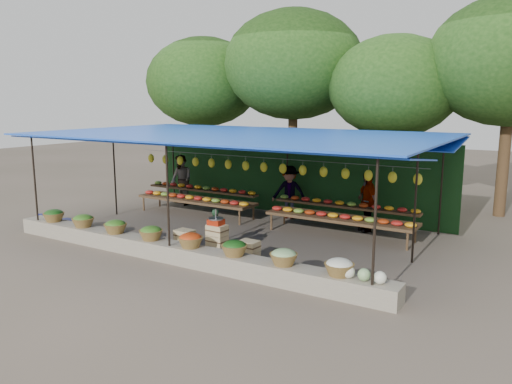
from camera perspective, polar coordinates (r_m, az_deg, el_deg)
The scene contains 16 objects.
ground at distance 14.05m, azimuth -2.02°, elevation -4.83°, with size 60.00×60.00×0.00m, color brown.
stone_curb at distance 11.88m, azimuth -9.36°, elevation -6.82°, with size 10.60×0.55×0.40m, color gray.
stall_canopy at distance 13.64m, azimuth -1.96°, elevation 6.16°, with size 10.80×6.60×2.82m.
produce_baskets at distance 11.84m, azimuth -9.78°, elevation -5.05°, with size 8.98×0.58×0.34m.
netting_backdrop at distance 16.46m, azimuth 3.98°, elevation 1.85°, with size 10.60×0.06×2.50m, color #1A491E.
tree_row at distance 18.78m, azimuth 9.75°, elevation 13.34°, with size 16.51×5.50×7.12m.
fruit_table_left at distance 16.40m, azimuth -6.73°, elevation -0.51°, with size 4.21×0.95×0.93m.
fruit_table_right at distance 13.95m, azimuth 9.72°, elevation -2.52°, with size 4.21×0.95×0.93m.
crate_counter at distance 12.09m, azimuth -4.56°, elevation -5.86°, with size 2.37×0.37×0.77m.
weighing_scale at distance 11.95m, azimuth -4.60°, elevation -3.33°, with size 0.36×0.36×0.38m.
vendor_seated at distance 12.62m, azimuth -4.62°, elevation -4.21°, with size 0.38×0.25×1.03m, color #18351E.
customer_left at distance 17.99m, azimuth -8.52°, elevation 1.35°, with size 0.87×0.68×1.80m, color slate.
customer_mid at distance 15.79m, azimuth 3.83°, elevation -0.01°, with size 1.09×0.63×1.69m, color slate.
customer_right at distance 14.52m, azimuth 12.59°, elevation -1.05°, with size 1.02×0.42×1.74m, color slate.
blue_crate_front at distance 15.31m, azimuth -20.68°, elevation -3.60°, with size 0.55×0.39×0.33m, color navy.
blue_crate_back at distance 16.48m, azimuth -22.76°, elevation -2.84°, with size 0.48×0.35×0.29m, color navy.
Camera 1 is at (7.45, -11.33, 3.68)m, focal length 35.00 mm.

